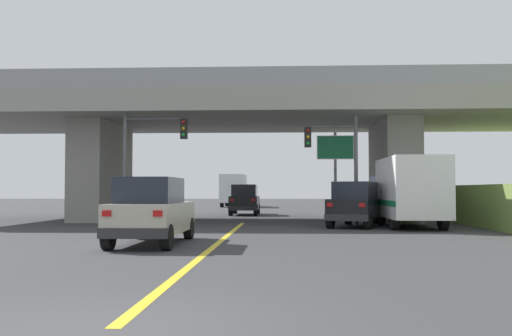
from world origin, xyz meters
The scene contains 11 objects.
ground centered at (0.00, 24.45, 0.00)m, with size 160.00×160.00×0.00m, color #353538.
overpass_bridge centered at (0.00, 24.45, 5.16)m, with size 32.64×10.36×7.34m.
lane_divider_stripe centered at (0.00, 11.00, 0.00)m, with size 0.20×22.00×0.01m, color yellow.
suv_lead centered at (-1.96, 10.48, 1.01)m, with size 1.88×4.82×2.02m.
suv_crossing centered at (5.34, 19.28, 1.01)m, with size 3.23×4.88×2.02m.
box_truck centered at (7.60, 19.17, 1.61)m, with size 2.33×6.96×3.05m.
sedan_oncoming centered at (-0.54, 31.58, 1.01)m, with size 1.87×4.47×2.02m.
traffic_signal_nearside centered at (4.60, 20.24, 3.30)m, with size 2.50×0.36×5.16m.
traffic_signal_farside centered at (-4.43, 19.89, 3.58)m, with size 3.05×0.36×5.52m.
highway_sign centered at (4.64, 22.04, 3.39)m, with size 1.85×0.17×4.55m.
semi_truck_distant centered at (-2.88, 50.31, 1.66)m, with size 2.33×7.10×3.18m.
Camera 1 is at (2.01, -6.74, 1.64)m, focal length 40.18 mm.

